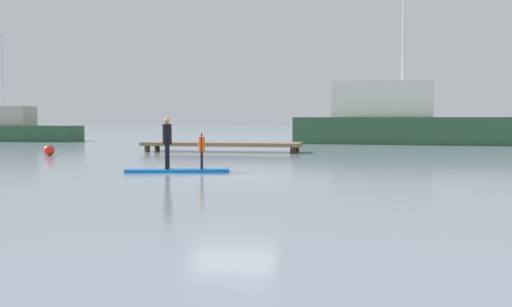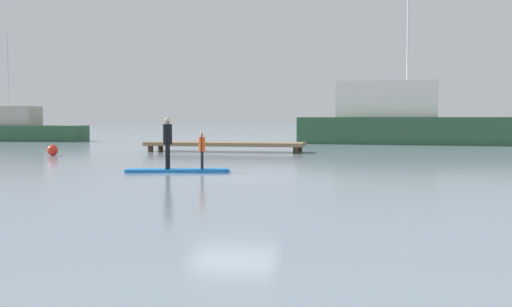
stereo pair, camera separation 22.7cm
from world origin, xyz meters
The scene contains 8 objects.
ground_plane centered at (0.00, 0.00, 0.00)m, with size 240.00×240.00×0.00m, color gray.
paddleboard_near centered at (-2.09, 1.17, 0.05)m, with size 3.28×1.33×0.10m.
paddler_adult centered at (-2.39, 1.10, 1.03)m, with size 0.35×0.50×1.62m.
paddler_child_solo centered at (-1.34, 1.35, 0.75)m, with size 0.25×0.40×1.17m.
fishing_boat_white_large centered at (5.71, 24.14, 1.55)m, with size 14.20×5.16×13.07m.
fishing_boat_green_midground centered at (-22.02, 23.45, 0.93)m, with size 8.93×3.30×8.04m.
floating_dock centered at (-3.41, 12.31, 0.40)m, with size 8.08×2.03×0.50m.
mooring_buoy_mid centered at (-10.43, 7.89, 0.25)m, with size 0.49×0.49×0.49m, color red.
Camera 2 is at (3.92, -16.19, 1.68)m, focal length 40.54 mm.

